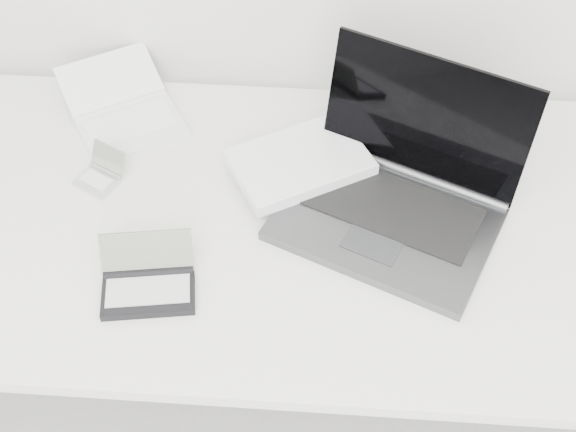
# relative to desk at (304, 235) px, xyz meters

# --- Properties ---
(desk) EXTENTS (1.60, 0.80, 0.73)m
(desk) POSITION_rel_desk_xyz_m (0.00, 0.00, 0.00)
(desk) COLOR white
(desk) RESTS_ON ground
(laptop_large) EXTENTS (0.62, 0.49, 0.28)m
(laptop_large) POSITION_rel_desk_xyz_m (0.13, 0.07, 0.09)
(laptop_large) COLOR #4F5053
(laptop_large) RESTS_ON desk
(netbook_open_white) EXTENTS (0.33, 0.35, 0.07)m
(netbook_open_white) POSITION_rel_desk_xyz_m (-0.41, 0.26, 0.06)
(netbook_open_white) COLOR white
(netbook_open_white) RESTS_ON desk
(pda_silver) EXTENTS (0.11, 0.12, 0.06)m
(pda_silver) POSITION_rel_desk_xyz_m (-0.43, 0.08, 0.06)
(pda_silver) COLOR silver
(pda_silver) RESTS_ON desk
(palmtop_charcoal) EXTENTS (0.19, 0.16, 0.09)m
(palmtop_charcoal) POSITION_rel_desk_xyz_m (-0.28, -0.19, 0.06)
(palmtop_charcoal) COLOR black
(palmtop_charcoal) RESTS_ON desk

